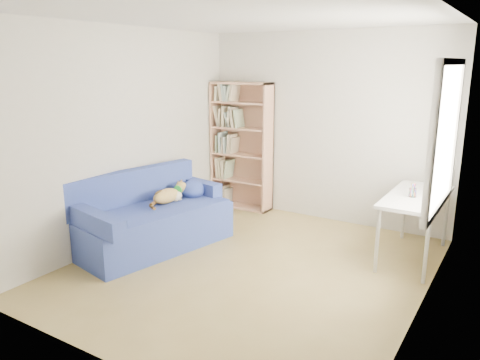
% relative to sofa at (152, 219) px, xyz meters
% --- Properties ---
extents(ground, '(4.00, 4.00, 0.00)m').
position_rel_sofa_xyz_m(ground, '(1.33, 0.09, -0.34)').
color(ground, olive).
rests_on(ground, ground).
extents(room_shell, '(3.54, 4.04, 2.62)m').
position_rel_sofa_xyz_m(room_shell, '(1.43, 0.12, 1.29)').
color(room_shell, silver).
rests_on(room_shell, ground).
extents(sofa, '(1.24, 2.02, 0.91)m').
position_rel_sofa_xyz_m(sofa, '(0.00, 0.00, 0.00)').
color(sofa, navy).
rests_on(sofa, ground).
extents(bookshelf, '(0.95, 0.30, 1.90)m').
position_rel_sofa_xyz_m(bookshelf, '(0.08, 1.92, 0.53)').
color(bookshelf, tan).
rests_on(bookshelf, ground).
extents(desk, '(0.59, 1.29, 0.75)m').
position_rel_sofa_xyz_m(desk, '(2.77, 1.28, 0.34)').
color(desk, white).
rests_on(desk, ground).
extents(pen_cup, '(0.08, 0.08, 0.16)m').
position_rel_sofa_xyz_m(pen_cup, '(2.74, 1.18, 0.46)').
color(pen_cup, white).
rests_on(pen_cup, desk).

